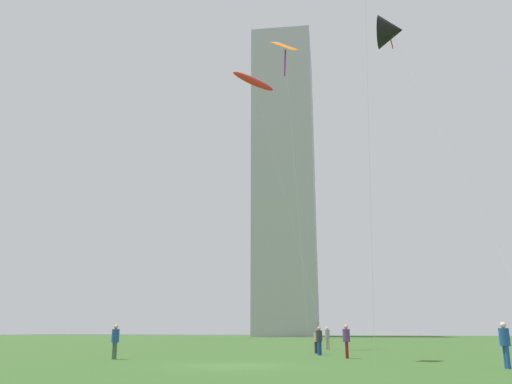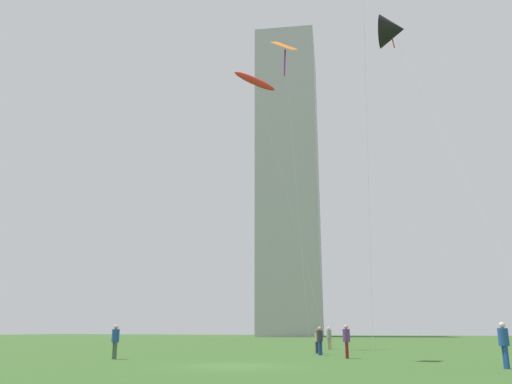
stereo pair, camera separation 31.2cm
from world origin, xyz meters
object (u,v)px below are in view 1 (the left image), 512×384
object	(u,v)px
person_standing_3	(319,339)
kite_flying_4	(253,81)
person_standing_5	(505,342)
distant_highrise_0	(285,183)
person_standing_0	(115,339)
kite_flying_3	(391,31)
person_standing_1	(316,340)
person_standing_2	(327,336)
kite_flying_2	(285,48)
person_standing_4	(346,339)

from	to	relation	value
person_standing_3	kite_flying_4	world-z (taller)	kite_flying_4
person_standing_5	distant_highrise_0	bearing A→B (deg)	1.41
person_standing_0	kite_flying_3	distance (m)	35.00
person_standing_1	kite_flying_4	distance (m)	25.13
person_standing_3	distant_highrise_0	xyz separation A→B (m)	(-34.78, 92.51, 37.97)
kite_flying_4	distant_highrise_0	xyz separation A→B (m)	(-26.64, 84.10, 14.79)
person_standing_1	person_standing_3	size ratio (longest dim) A/B	0.90
person_standing_0	person_standing_1	size ratio (longest dim) A/B	1.16
person_standing_2	kite_flying_3	bearing A→B (deg)	-6.95
person_standing_3	person_standing_5	size ratio (longest dim) A/B	0.94
person_standing_0	kite_flying_2	world-z (taller)	kite_flying_2
person_standing_2	kite_flying_3	distance (m)	27.13
person_standing_0	person_standing_3	xyz separation A→B (m)	(8.81, 8.91, -0.04)
person_standing_1	kite_flying_2	size ratio (longest dim) A/B	0.08
person_standing_5	kite_flying_3	xyz separation A→B (m)	(-5.80, 18.49, 26.26)
person_standing_3	kite_flying_2	world-z (taller)	kite_flying_2
person_standing_4	person_standing_5	distance (m)	9.45
person_standing_2	person_standing_3	bearing A→B (deg)	-87.44
person_standing_3	kite_flying_3	world-z (taller)	kite_flying_3
person_standing_4	person_standing_2	bearing A→B (deg)	10.81
person_standing_4	person_standing_3	bearing A→B (deg)	28.66
person_standing_1	kite_flying_4	world-z (taller)	kite_flying_4
person_standing_5	kite_flying_4	world-z (taller)	kite_flying_4
person_standing_2	kite_flying_4	xyz separation A→B (m)	(-6.03, -1.20, 23.15)
person_standing_3	person_standing_4	distance (m)	4.11
person_standing_3	person_standing_4	xyz separation A→B (m)	(2.51, -3.26, 0.05)
person_standing_3	distant_highrise_0	distance (m)	105.87
person_standing_1	person_standing_5	size ratio (longest dim) A/B	0.85
person_standing_2	kite_flying_4	bearing A→B (deg)	-178.58
person_standing_4	kite_flying_2	distance (m)	17.71
person_standing_1	person_standing_2	world-z (taller)	person_standing_2
person_standing_0	distant_highrise_0	size ratio (longest dim) A/B	0.02
distant_highrise_0	person_standing_2	bearing A→B (deg)	-83.58
kite_flying_4	person_standing_0	bearing A→B (deg)	-92.23
kite_flying_2	person_standing_0	bearing A→B (deg)	-158.38
person_standing_1	person_standing_5	bearing A→B (deg)	-86.47
kite_flying_3	person_standing_2	bearing A→B (deg)	-177.13
person_standing_1	person_standing_4	bearing A→B (deg)	-101.17
person_standing_3	kite_flying_4	distance (m)	25.97
person_standing_4	kite_flying_4	xyz separation A→B (m)	(-10.64, 11.67, 23.13)
person_standing_2	person_standing_1	bearing A→B (deg)	-90.23
person_standing_3	kite_flying_3	distance (m)	28.51
kite_flying_3	person_standing_5	bearing A→B (deg)	-72.58
kite_flying_2	distant_highrise_0	xyz separation A→B (m)	(-34.71, 97.96, 20.54)
person_standing_4	kite_flying_3	distance (m)	29.48
person_standing_0	person_standing_5	distance (m)	19.16
person_standing_3	person_standing_4	world-z (taller)	person_standing_4
person_standing_3	kite_flying_4	bearing A→B (deg)	68.87
person_standing_1	person_standing_4	distance (m)	6.54
person_standing_2	kite_flying_4	world-z (taller)	kite_flying_4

